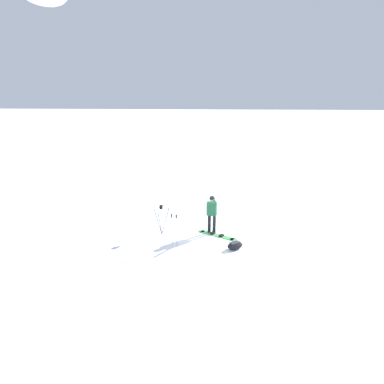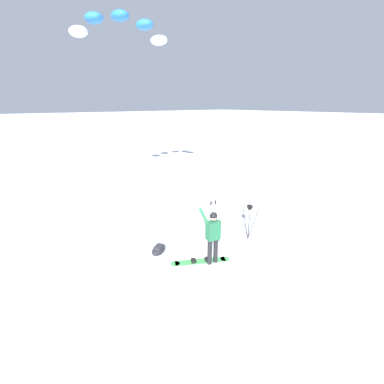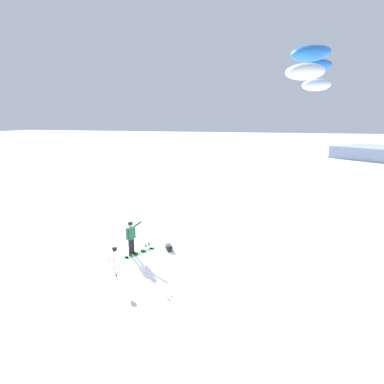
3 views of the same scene
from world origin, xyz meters
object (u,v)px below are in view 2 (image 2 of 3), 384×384
(snowboarder, at_px, (213,233))
(gear_bag_large, at_px, (158,249))
(snowboard, at_px, (200,261))
(traction_kite, at_px, (121,26))
(camera_tripod, at_px, (249,215))
(ski_poles, at_px, (213,213))

(snowboarder, xyz_separation_m, gear_bag_large, (-1.00, 1.52, -0.87))
(gear_bag_large, bearing_deg, snowboarder, -56.71)
(snowboard, distance_m, gear_bag_large, 1.46)
(traction_kite, bearing_deg, camera_tripod, -81.43)
(gear_bag_large, relative_size, ski_poles, 0.57)
(snowboarder, height_order, traction_kite, traction_kite)
(snowboard, relative_size, traction_kite, 0.38)
(snowboard, bearing_deg, snowboarder, -47.62)
(snowboarder, distance_m, camera_tripod, 2.17)
(camera_tripod, bearing_deg, ski_poles, 123.65)
(traction_kite, xyz_separation_m, ski_poles, (0.32, -5.90, -7.13))
(gear_bag_large, bearing_deg, camera_tripod, -19.94)
(camera_tripod, distance_m, ski_poles, 1.33)
(traction_kite, bearing_deg, snowboard, -100.58)
(snowboarder, height_order, ski_poles, snowboarder)
(snowboard, bearing_deg, camera_tripod, 2.69)
(camera_tripod, xyz_separation_m, ski_poles, (-0.74, 1.11, -0.07))
(snowboarder, height_order, gear_bag_large, snowboarder)
(traction_kite, bearing_deg, gear_bag_large, -109.52)
(traction_kite, bearing_deg, ski_poles, -86.90)
(snowboarder, distance_m, gear_bag_large, 2.02)
(ski_poles, bearing_deg, gear_bag_large, 179.26)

